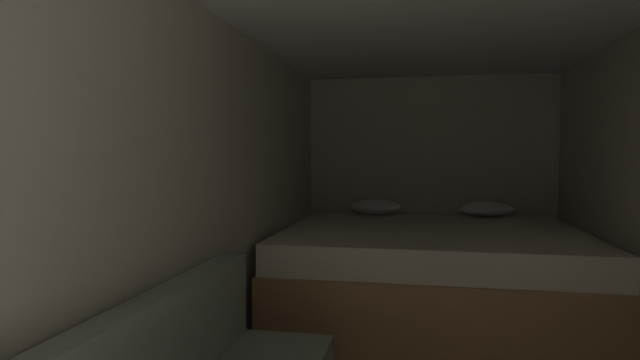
% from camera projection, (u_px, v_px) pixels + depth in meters
% --- Properties ---
extents(wall_back, '(2.43, 0.05, 2.02)m').
position_uv_depth(wall_back, '(429.00, 181.00, 4.97)').
color(wall_back, beige).
rests_on(wall_back, ground).
extents(wall_left, '(0.05, 5.30, 2.02)m').
position_uv_depth(wall_left, '(196.00, 206.00, 2.58)').
color(wall_left, beige).
rests_on(wall_left, ground).
extents(bed, '(2.21, 1.99, 0.85)m').
position_uv_depth(bed, '(431.00, 273.00, 3.97)').
color(bed, '#9E7247').
rests_on(bed, ground).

